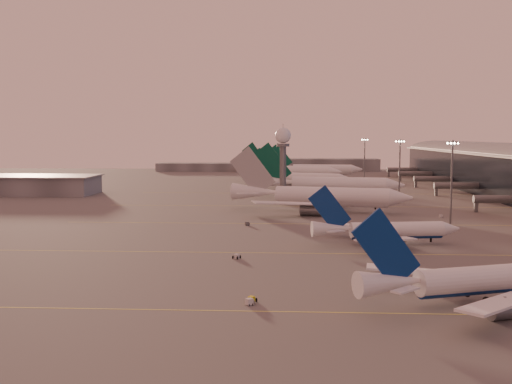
{
  "coord_description": "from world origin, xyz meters",
  "views": [
    {
      "loc": [
        6.91,
        -122.68,
        26.31
      ],
      "look_at": [
        -3.45,
        73.02,
        7.81
      ],
      "focal_mm": 42.0,
      "sensor_mm": 36.0,
      "label": 1
    }
  ],
  "objects": [
    {
      "name": "ground",
      "position": [
        0.0,
        0.0,
        0.0
      ],
      "size": [
        700.0,
        700.0,
        0.0
      ],
      "primitive_type": "plane",
      "color": "#555353",
      "rests_on": "ground"
    },
    {
      "name": "taxiway_markings",
      "position": [
        30.0,
        56.0,
        0.01
      ],
      "size": [
        180.0,
        185.25,
        0.02
      ],
      "color": "#EFE954",
      "rests_on": "ground"
    },
    {
      "name": "hangar",
      "position": [
        -120.0,
        140.0,
        4.32
      ],
      "size": [
        82.0,
        27.0,
        8.5
      ],
      "color": "#5C5E63",
      "rests_on": "ground"
    },
    {
      "name": "radar_tower",
      "position": [
        5.0,
        120.0,
        20.95
      ],
      "size": [
        6.4,
        6.4,
        31.1
      ],
      "color": "#5B5D62",
      "rests_on": "ground"
    },
    {
      "name": "mast_b",
      "position": [
        55.0,
        55.0,
        13.74
      ],
      "size": [
        3.6,
        0.56,
        25.0
      ],
      "color": "#5B5D62",
      "rests_on": "ground"
    },
    {
      "name": "mast_c",
      "position": [
        50.0,
        110.0,
        13.74
      ],
      "size": [
        3.6,
        0.56,
        25.0
      ],
      "color": "#5B5D62",
      "rests_on": "ground"
    },
    {
      "name": "mast_d",
      "position": [
        48.0,
        200.0,
        13.74
      ],
      "size": [
        3.6,
        0.56,
        25.0
      ],
      "color": "#5B5D62",
      "rests_on": "ground"
    },
    {
      "name": "distant_horizon",
      "position": [
        2.62,
        325.14,
        3.89
      ],
      "size": [
        165.0,
        37.5,
        9.0
      ],
      "color": "#5C5E63",
      "rests_on": "ground"
    },
    {
      "name": "narrowbody_near",
      "position": [
        35.76,
        -29.69,
        3.2
      ],
      "size": [
        38.96,
        30.56,
        15.82
      ],
      "color": "silver",
      "rests_on": "ground"
    },
    {
      "name": "narrowbody_mid",
      "position": [
        30.75,
        21.41,
        2.97
      ],
      "size": [
        37.38,
        29.64,
        14.65
      ],
      "color": "silver",
      "rests_on": "ground"
    },
    {
      "name": "widebody_white",
      "position": [
        18.25,
        84.97,
        3.91
      ],
      "size": [
        63.34,
        50.24,
        22.56
      ],
      "color": "silver",
      "rests_on": "ground"
    },
    {
      "name": "greentail_a",
      "position": [
        24.37,
        130.86,
        4.14
      ],
      "size": [
        64.33,
        51.63,
        23.44
      ],
      "color": "silver",
      "rests_on": "ground"
    },
    {
      "name": "greentail_b",
      "position": [
        13.27,
        180.28,
        3.54
      ],
      "size": [
        52.94,
        42.02,
        20.07
      ],
      "color": "silver",
      "rests_on": "ground"
    },
    {
      "name": "greentail_c",
      "position": [
        9.28,
        229.86,
        3.97
      ],
      "size": [
        59.56,
        47.31,
        22.47
      ],
      "color": "silver",
      "rests_on": "ground"
    },
    {
      "name": "greentail_d",
      "position": [
        24.6,
        255.1,
        3.84
      ],
      "size": [
        59.84,
        48.16,
        21.73
      ],
      "color": "silver",
      "rests_on": "ground"
    },
    {
      "name": "gsv_truck_a",
      "position": [
        1.41,
        -31.58,
        1.09
      ],
      "size": [
        5.41,
        4.58,
        2.13
      ],
      "color": "silver",
      "rests_on": "ground"
    },
    {
      "name": "gsv_tug_near",
      "position": [
        1.3,
        -30.2,
        0.45
      ],
      "size": [
        3.18,
        3.55,
        0.87
      ],
      "color": "yellow",
      "rests_on": "ground"
    },
    {
      "name": "gsv_tug_mid",
      "position": [
        -3.92,
        3.24,
        0.47
      ],
      "size": [
        3.69,
        3.17,
        0.91
      ],
      "color": "silver",
      "rests_on": "ground"
    },
    {
      "name": "gsv_truck_b",
      "position": [
        42.24,
        44.44,
        1.03
      ],
      "size": [
        5.01,
        1.97,
        2.01
      ],
      "color": "#525457",
      "rests_on": "ground"
    },
    {
      "name": "gsv_truck_c",
      "position": [
        -4.48,
        50.92,
        1.12
      ],
      "size": [
        5.74,
        4.1,
        2.2
      ],
      "color": "#525457",
      "rests_on": "ground"
    },
    {
      "name": "gsv_catering_b",
      "position": [
        56.43,
        71.1,
        1.75
      ],
      "size": [
        4.63,
        3.09,
        3.49
      ],
      "color": "silver",
      "rests_on": "ground"
    },
    {
      "name": "gsv_tug_far",
      "position": [
        20.16,
        107.66,
        0.48
      ],
      "size": [
        2.38,
        3.5,
        0.93
      ],
      "color": "yellow",
      "rests_on": "ground"
    },
    {
      "name": "gsv_truck_d",
      "position": [
        -15.86,
        134.09,
        1.22
      ],
      "size": [
        3.33,
        6.25,
        2.4
      ],
      "color": "silver",
      "rests_on": "ground"
    },
    {
      "name": "gsv_tug_hangar",
      "position": [
        39.5,
        147.11,
        0.53
      ],
      "size": [
        3.86,
        2.6,
        1.04
      ],
      "color": "yellow",
      "rests_on": "ground"
    }
  ]
}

